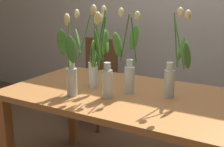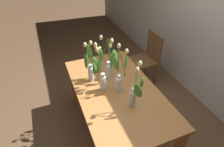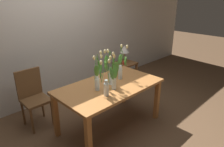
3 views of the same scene
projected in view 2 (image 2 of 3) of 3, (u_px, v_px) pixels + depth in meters
The scene contains 8 objects.
ground_plane at pixel (116, 129), 2.61m from camera, with size 18.00×18.00×0.00m, color brown.
dining_table at pixel (116, 95), 2.22m from camera, with size 1.60×0.90×0.74m.
tulip_vase_0 at pixel (135, 93), 1.84m from camera, with size 0.17×0.17×0.57m.
tulip_vase_1 at pixel (108, 64), 2.22m from camera, with size 0.22×0.20×0.57m.
tulip_vase_2 at pixel (119, 77), 2.05m from camera, with size 0.17×0.15×0.56m.
tulip_vase_3 at pixel (90, 68), 2.20m from camera, with size 0.22×0.15×0.53m.
tulip_vase_4 at pixel (100, 74), 2.05m from camera, with size 0.13×0.15×0.58m.
dining_chair at pixel (148, 56), 3.19m from camera, with size 0.40×0.40×0.93m.
Camera 2 is at (1.51, -0.66, 2.17)m, focal length 30.01 mm.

